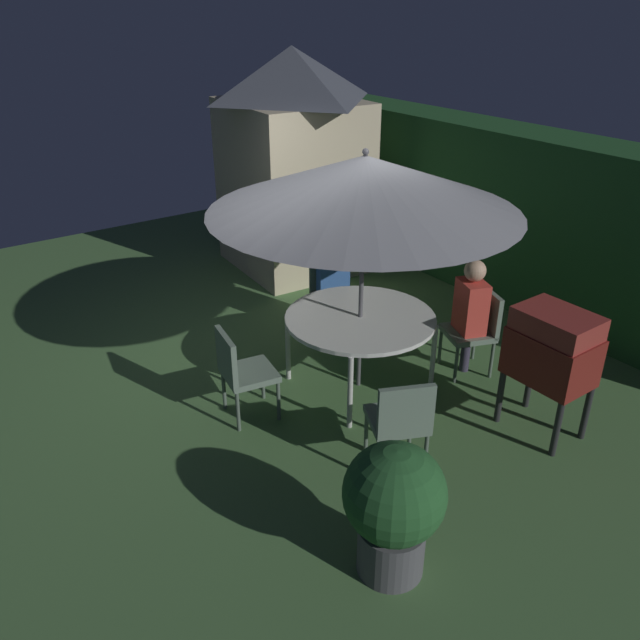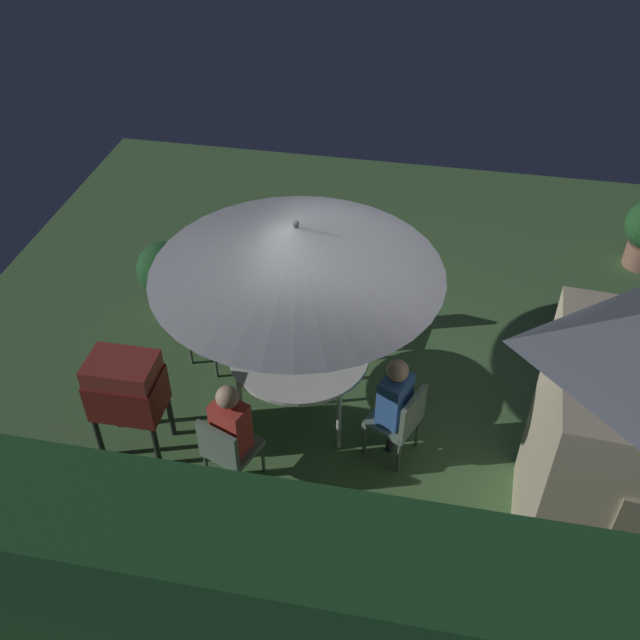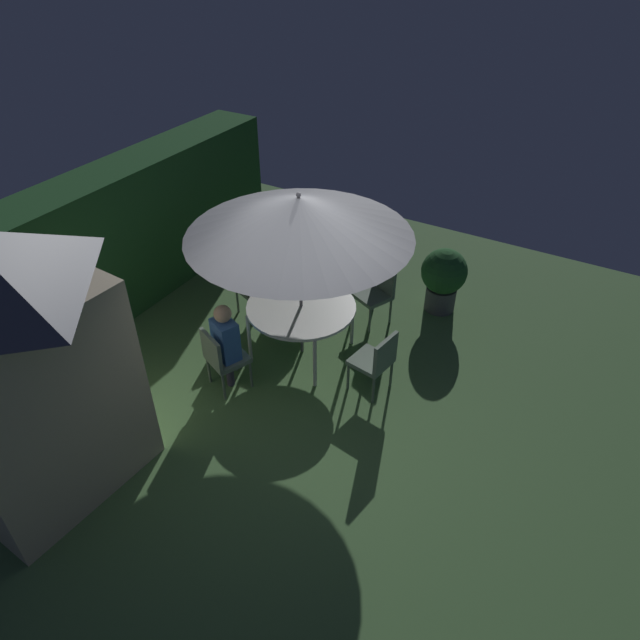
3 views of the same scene
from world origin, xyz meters
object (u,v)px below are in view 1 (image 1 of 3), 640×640
chair_near_shed (476,326)px  chair_toward_house (400,419)px  patio_table (360,321)px  potted_plant_by_shed (394,505)px  bbq_grill (553,349)px  chair_far_side (331,290)px  person_in_blue (333,272)px  garden_shed (294,160)px  chair_toward_hedge (240,369)px  patio_umbrella (365,184)px  person_in_red (471,304)px

chair_near_shed → chair_toward_house: bearing=-66.2°
patio_table → potted_plant_by_shed: bearing=-33.2°
bbq_grill → chair_toward_house: bearing=-103.0°
chair_far_side → person_in_blue: person_in_blue is taller
garden_shed → patio_table: garden_shed is taller
person_in_blue → chair_toward_hedge: bearing=-63.1°
patio_umbrella → chair_far_side: bearing=156.9°
garden_shed → person_in_red: (3.61, -0.23, -0.75)m
patio_umbrella → chair_far_side: 2.01m
patio_umbrella → chair_near_shed: 2.02m
person_in_red → chair_toward_house: bearing=-64.3°
garden_shed → person_in_blue: (2.12, -0.88, -0.75)m
chair_toward_house → potted_plant_by_shed: bearing=-44.4°
person_in_red → potted_plant_by_shed: bearing=-57.0°
bbq_grill → person_in_red: (-1.13, 0.22, -0.06)m
patio_umbrella → potted_plant_by_shed: patio_umbrella is taller
patio_table → potted_plant_by_shed: potted_plant_by_shed is taller
chair_toward_hedge → person_in_blue: size_ratio=0.71×
garden_shed → chair_toward_hedge: (2.97, -2.57, -1.01)m
garden_shed → chair_near_shed: 3.78m
patio_table → bbq_grill: size_ratio=1.23×
potted_plant_by_shed → bbq_grill: bearing=101.1°
potted_plant_by_shed → person_in_blue: (-3.05, 1.76, 0.20)m
patio_table → person_in_blue: (-1.06, 0.45, 0.05)m
chair_near_shed → person_in_blue: person_in_blue is taller
chair_toward_hedge → chair_toward_house: (1.43, 0.68, 0.00)m
patio_table → chair_toward_hedge: 1.27m
patio_table → person_in_red: person_in_red is taller
chair_far_side → potted_plant_by_shed: potted_plant_by_shed is taller
patio_umbrella → chair_toward_house: 2.08m
patio_umbrella → chair_near_shed: patio_umbrella is taller
bbq_grill → chair_far_side: bearing=-171.6°
chair_toward_house → potted_plant_by_shed: (0.76, -0.74, 0.06)m
patio_table → bbq_grill: bbq_grill is taller
chair_toward_house → chair_toward_hedge: bearing=-154.7°
patio_umbrella → person_in_blue: 1.75m
bbq_grill → chair_toward_hedge: 2.78m
potted_plant_by_shed → chair_far_side: bearing=150.2°
garden_shed → patio_umbrella: garden_shed is taller
chair_far_side → person_in_red: person_in_red is taller
chair_toward_hedge → potted_plant_by_shed: size_ratio=0.88×
garden_shed → bbq_grill: size_ratio=2.51×
person_in_red → person_in_blue: size_ratio=1.00×
garden_shed → chair_near_shed: size_ratio=3.35×
chair_far_side → chair_toward_hedge: size_ratio=1.00×
chair_toward_hedge → person_in_blue: (-0.86, 1.69, 0.26)m
bbq_grill → chair_toward_hedge: size_ratio=1.33×
patio_umbrella → person_in_red: (0.43, 1.10, -1.32)m
person_in_red → chair_toward_hedge: bearing=-105.2°
patio_umbrella → chair_toward_house: patio_umbrella is taller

